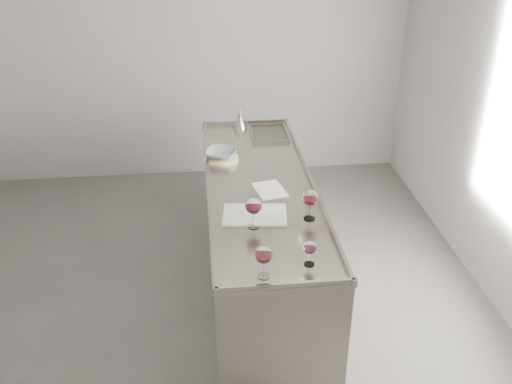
{
  "coord_description": "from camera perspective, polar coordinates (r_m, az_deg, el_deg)",
  "views": [
    {
      "loc": [
        0.09,
        -3.28,
        2.8
      ],
      "look_at": [
        0.44,
        0.05,
        1.02
      ],
      "focal_mm": 40.0,
      "sensor_mm": 36.0,
      "label": 1
    }
  ],
  "objects": [
    {
      "name": "trivet",
      "position": [
        4.45,
        -3.49,
        3.41
      ],
      "size": [
        0.35,
        0.35,
        0.02
      ],
      "primitive_type": "cylinder",
      "rotation": [
        0.0,
        0.0,
        0.39
      ],
      "color": "beige",
      "rests_on": "counter"
    },
    {
      "name": "wine_glass_middle",
      "position": [
        3.48,
        -0.24,
        -1.46
      ],
      "size": [
        0.1,
        0.1,
        0.21
      ],
      "rotation": [
        0.0,
        0.0,
        -0.02
      ],
      "color": "white",
      "rests_on": "counter"
    },
    {
      "name": "wine_glass_right",
      "position": [
        3.58,
        5.46,
        -0.64
      ],
      "size": [
        0.11,
        0.11,
        0.21
      ],
      "rotation": [
        0.0,
        0.0,
        -0.31
      ],
      "color": "white",
      "rests_on": "counter"
    },
    {
      "name": "loose_paper_top",
      "position": [
        3.98,
        1.4,
        0.24
      ],
      "size": [
        0.24,
        0.31,
        0.0
      ],
      "primitive_type": "cube",
      "rotation": [
        0.0,
        0.0,
        0.22
      ],
      "color": "white",
      "rests_on": "counter"
    },
    {
      "name": "wine_glass_small",
      "position": [
        3.17,
        5.42,
        -5.62
      ],
      "size": [
        0.08,
        0.08,
        0.15
      ],
      "rotation": [
        0.0,
        0.0,
        -0.41
      ],
      "color": "white",
      "rests_on": "counter"
    },
    {
      "name": "room_shell",
      "position": [
        3.57,
        -7.01,
        4.7
      ],
      "size": [
        4.54,
        5.04,
        2.84
      ],
      "color": "#4F4D4A",
      "rests_on": "ground"
    },
    {
      "name": "ceramic_bowl",
      "position": [
        4.43,
        -3.5,
        3.86
      ],
      "size": [
        0.29,
        0.29,
        0.06
      ],
      "primitive_type": "imported",
      "rotation": [
        0.0,
        0.0,
        -0.28
      ],
      "color": "#87989D",
      "rests_on": "trivet"
    },
    {
      "name": "wine_glass_left",
      "position": [
        3.05,
        0.78,
        -6.34
      ],
      "size": [
        0.1,
        0.1,
        0.2
      ],
      "rotation": [
        0.0,
        0.0,
        -0.36
      ],
      "color": "white",
      "rests_on": "counter"
    },
    {
      "name": "counter",
      "position": [
        4.29,
        0.44,
        -4.83
      ],
      "size": [
        0.77,
        2.42,
        0.97
      ],
      "color": "gray",
      "rests_on": "ground"
    },
    {
      "name": "notebook",
      "position": [
        3.67,
        -0.12,
        -2.3
      ],
      "size": [
        0.44,
        0.33,
        0.02
      ],
      "rotation": [
        0.0,
        0.0,
        -0.11
      ],
      "color": "silver",
      "rests_on": "counter"
    },
    {
      "name": "wine_funnel",
      "position": [
        5.01,
        -1.63,
        6.96
      ],
      "size": [
        0.13,
        0.13,
        0.19
      ],
      "rotation": [
        0.0,
        0.0,
        0.41
      ],
      "color": "gray",
      "rests_on": "counter"
    }
  ]
}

